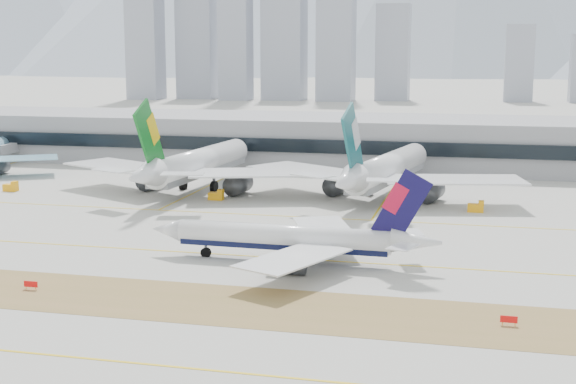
% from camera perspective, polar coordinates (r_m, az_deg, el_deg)
% --- Properties ---
extents(ground, '(3000.00, 3000.00, 0.00)m').
position_cam_1_polar(ground, '(144.90, -2.52, -4.08)').
color(ground, '#A9A69E').
rests_on(ground, ground).
extents(apron_markings, '(360.00, 122.22, 0.06)m').
position_cam_1_polar(apron_markings, '(96.55, -11.53, -11.51)').
color(apron_markings, olive).
rests_on(apron_markings, ground).
extents(taxiing_airliner, '(50.36, 43.81, 16.94)m').
position_cam_1_polar(taxiing_airliner, '(134.64, 0.40, -3.36)').
color(taxiing_airliner, white).
rests_on(taxiing_airliner, ground).
extents(widebody_eva, '(70.87, 69.54, 25.33)m').
position_cam_1_polar(widebody_eva, '(205.16, -6.55, 1.91)').
color(widebody_eva, white).
rests_on(widebody_eva, ground).
extents(widebody_cathay, '(69.11, 68.49, 25.04)m').
position_cam_1_polar(widebody_cathay, '(196.39, 6.92, 1.53)').
color(widebody_cathay, white).
rests_on(widebody_cathay, ground).
extents(terminal, '(280.00, 43.10, 15.00)m').
position_cam_1_polar(terminal, '(254.48, 4.60, 3.66)').
color(terminal, gray).
rests_on(terminal, ground).
extents(hold_sign_left, '(2.20, 0.15, 1.35)m').
position_cam_1_polar(hold_sign_left, '(126.15, -17.83, -6.26)').
color(hold_sign_left, red).
rests_on(hold_sign_left, ground).
extents(hold_sign_right, '(2.20, 0.15, 1.35)m').
position_cam_1_polar(hold_sign_right, '(108.73, 15.43, -8.73)').
color(hold_sign_right, red).
rests_on(hold_sign_right, ground).
extents(gse_b, '(3.55, 2.00, 2.60)m').
position_cam_1_polar(gse_b, '(193.29, -5.10, -0.26)').
color(gse_b, '#FCA30D').
rests_on(gse_b, ground).
extents(gse_a, '(3.55, 2.00, 2.60)m').
position_cam_1_polar(gse_a, '(216.59, -19.09, 0.33)').
color(gse_a, '#FCA30D').
rests_on(gse_a, ground).
extents(gse_c, '(3.55, 2.00, 2.60)m').
position_cam_1_polar(gse_c, '(182.76, 13.25, -1.07)').
color(gse_c, '#FCA30D').
rests_on(gse_c, ground).
extents(city_skyline, '(342.00, 49.80, 140.00)m').
position_cam_1_polar(city_skyline, '(606.52, -0.46, 11.28)').
color(city_skyline, '#9297A7').
rests_on(city_skyline, ground).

